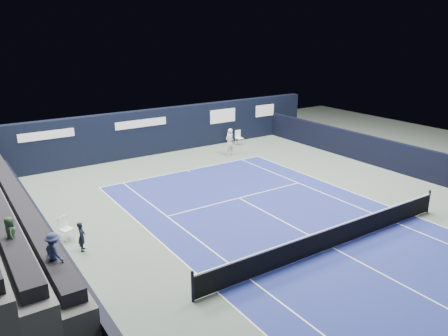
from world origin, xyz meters
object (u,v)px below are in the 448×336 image
(tennis_player, at_px, (230,142))
(tennis_net, at_px, (334,236))
(folding_chair_back_a, at_px, (230,137))
(folding_chair_back_b, at_px, (239,136))
(line_judge_chair, at_px, (65,226))

(tennis_player, bearing_deg, tennis_net, -107.23)
(tennis_net, xyz_separation_m, tennis_player, (4.11, 13.27, 0.42))
(folding_chair_back_a, xyz_separation_m, tennis_net, (-5.89, -15.79, 0.02))
(folding_chair_back_b, distance_m, tennis_player, 2.92)
(line_judge_chair, bearing_deg, folding_chair_back_b, 9.57)
(tennis_player, bearing_deg, folding_chair_back_a, 54.84)
(folding_chair_back_a, distance_m, folding_chair_back_b, 0.71)
(folding_chair_back_b, relative_size, line_judge_chair, 1.09)
(folding_chair_back_a, distance_m, tennis_player, 3.11)
(line_judge_chair, distance_m, tennis_net, 10.90)
(folding_chair_back_a, bearing_deg, tennis_net, -92.53)
(folding_chair_back_a, relative_size, tennis_player, 0.46)
(folding_chair_back_b, distance_m, tennis_net, 16.45)
(folding_chair_back_b, height_order, tennis_net, tennis_net)
(line_judge_chair, height_order, tennis_net, tennis_net)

